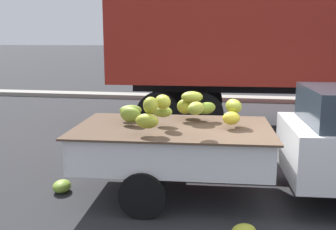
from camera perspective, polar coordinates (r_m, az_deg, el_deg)
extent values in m
plane|color=#28282B|center=(6.10, 13.15, -12.36)|extent=(220.00, 220.00, 0.00)
cube|color=gray|center=(15.47, 11.23, 2.31)|extent=(80.00, 0.80, 0.16)
cube|color=white|center=(6.08, 0.75, -6.30)|extent=(2.92, 1.89, 0.08)
cube|color=white|center=(6.82, 1.44, -2.11)|extent=(2.82, 0.22, 0.44)
cube|color=white|center=(5.21, -0.14, -6.32)|extent=(2.82, 0.22, 0.44)
cube|color=white|center=(6.04, 13.98, -4.20)|extent=(0.16, 1.72, 0.44)
cube|color=white|center=(6.29, -11.92, -3.49)|extent=(0.16, 1.72, 0.44)
cube|color=#B21914|center=(6.86, 1.46, -2.38)|extent=(2.70, 0.18, 0.07)
cube|color=brown|center=(5.95, 0.76, -1.80)|extent=(3.05, 2.02, 0.03)
ellipsoid|color=yellow|center=(5.83, 9.12, -0.46)|extent=(0.33, 0.31, 0.19)
ellipsoid|color=#96A12B|center=(6.03, 9.44, 1.26)|extent=(0.33, 0.41, 0.22)
ellipsoid|color=#8FA431|center=(5.97, -0.84, 0.50)|extent=(0.33, 0.26, 0.17)
ellipsoid|color=#A0A429|center=(6.29, 2.50, 1.27)|extent=(0.31, 0.29, 0.24)
ellipsoid|color=#A1A62B|center=(5.36, -3.05, -0.87)|extent=(0.35, 0.28, 0.20)
ellipsoid|color=#A3AE31|center=(5.29, 4.06, 0.97)|extent=(0.29, 0.34, 0.18)
ellipsoid|color=olive|center=(6.02, -5.43, 0.05)|extent=(0.42, 0.33, 0.24)
ellipsoid|color=#99A62E|center=(6.21, 3.49, 2.62)|extent=(0.38, 0.31, 0.18)
ellipsoid|color=gold|center=(6.58, 2.80, 1.53)|extent=(0.33, 0.35, 0.18)
ellipsoid|color=olive|center=(6.28, 5.56, 1.00)|extent=(0.38, 0.41, 0.19)
ellipsoid|color=gold|center=(5.78, -0.77, 1.91)|extent=(0.34, 0.37, 0.21)
ellipsoid|color=#9EA329|center=(5.47, -2.54, 1.42)|extent=(0.22, 0.28, 0.24)
ellipsoid|color=olive|center=(6.35, -5.42, 0.68)|extent=(0.42, 0.36, 0.17)
ellipsoid|color=#97A42D|center=(6.34, 3.65, 1.07)|extent=(0.37, 0.42, 0.18)
cylinder|color=black|center=(6.99, -1.33, -6.21)|extent=(0.65, 0.24, 0.64)
cylinder|color=black|center=(5.44, -3.69, -11.41)|extent=(0.65, 0.24, 0.64)
cylinder|color=black|center=(12.07, 5.26, 2.23)|extent=(1.09, 0.36, 1.08)
cylinder|color=black|center=(9.70, 4.88, 0.04)|extent=(1.09, 0.36, 1.08)
cylinder|color=black|center=(12.14, 0.15, 2.33)|extent=(1.09, 0.36, 1.08)
cylinder|color=black|center=(9.80, -1.45, 0.19)|extent=(1.09, 0.36, 1.08)
ellipsoid|color=olive|center=(6.55, -15.07, -9.89)|extent=(0.34, 0.41, 0.19)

